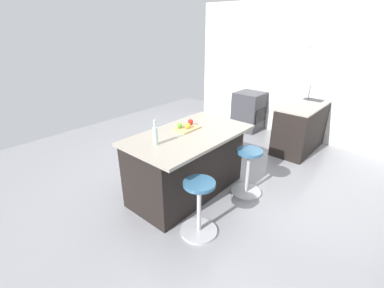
% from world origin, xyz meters
% --- Properties ---
extents(ground_plane, '(7.76, 7.76, 0.00)m').
position_xyz_m(ground_plane, '(0.00, 0.00, 0.00)').
color(ground_plane, gray).
extents(interior_partition_left, '(0.15, 4.81, 2.73)m').
position_xyz_m(interior_partition_left, '(-2.99, 0.00, 1.37)').
color(interior_partition_left, silver).
rests_on(interior_partition_left, ground_plane).
extents(sink_cabinet, '(1.94, 0.60, 1.18)m').
position_xyz_m(sink_cabinet, '(-2.64, 0.46, 0.45)').
color(sink_cabinet, black).
rests_on(sink_cabinet, ground_plane).
extents(oven_range, '(0.60, 0.61, 0.87)m').
position_xyz_m(oven_range, '(-2.64, -0.85, 0.43)').
color(oven_range, '#38383D').
rests_on(oven_range, ground_plane).
extents(kitchen_island, '(1.72, 1.00, 0.93)m').
position_xyz_m(kitchen_island, '(0.23, -0.19, 0.47)').
color(kitchen_island, black).
rests_on(kitchen_island, ground_plane).
extents(stool_by_window, '(0.44, 0.44, 0.69)m').
position_xyz_m(stool_by_window, '(-0.31, 0.49, 0.32)').
color(stool_by_window, '#B7B7BC').
rests_on(stool_by_window, ground_plane).
extents(stool_middle, '(0.44, 0.44, 0.69)m').
position_xyz_m(stool_middle, '(0.77, 0.49, 0.32)').
color(stool_middle, '#B7B7BC').
rests_on(stool_middle, ground_plane).
extents(cutting_board, '(0.36, 0.24, 0.02)m').
position_xyz_m(cutting_board, '(0.14, -0.27, 0.94)').
color(cutting_board, tan).
rests_on(cutting_board, kitchen_island).
extents(apple_green, '(0.08, 0.08, 0.08)m').
position_xyz_m(apple_green, '(0.21, -0.34, 0.99)').
color(apple_green, '#609E2D').
rests_on(apple_green, cutting_board).
extents(apple_red, '(0.08, 0.08, 0.08)m').
position_xyz_m(apple_red, '(0.00, -0.32, 0.99)').
color(apple_red, red).
rests_on(apple_red, cutting_board).
extents(apple_yellow, '(0.08, 0.08, 0.08)m').
position_xyz_m(apple_yellow, '(0.14, -0.25, 0.99)').
color(apple_yellow, gold).
rests_on(apple_yellow, cutting_board).
extents(water_bottle, '(0.06, 0.06, 0.31)m').
position_xyz_m(water_bottle, '(0.77, -0.20, 1.06)').
color(water_bottle, silver).
rests_on(water_bottle, kitchen_island).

